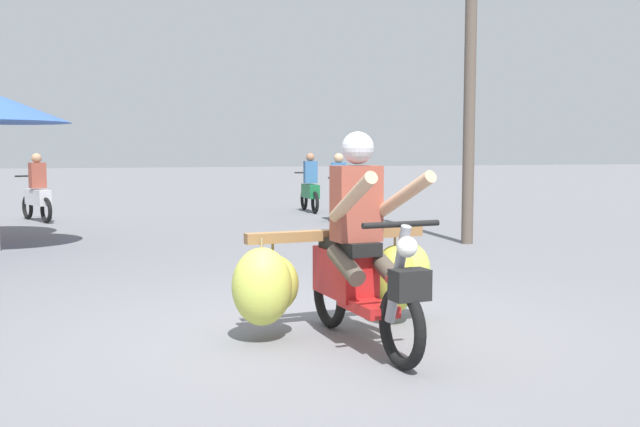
{
  "coord_description": "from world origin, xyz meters",
  "views": [
    {
      "loc": [
        -1.65,
        -5.26,
        1.43
      ],
      "look_at": [
        0.22,
        0.52,
        0.9
      ],
      "focal_mm": 39.68,
      "sensor_mm": 36.0,
      "label": 1
    }
  ],
  "objects_px": {
    "utility_pole": "(470,50)",
    "motorbike_distant_ahead_left": "(37,194)",
    "motorbike_distant_ahead_right": "(339,194)",
    "motorbike_main_loaded": "(340,269)",
    "motorbike_distant_far_ahead": "(310,188)"
  },
  "relations": [
    {
      "from": "motorbike_distant_ahead_left",
      "to": "motorbike_distant_ahead_right",
      "type": "xyz_separation_m",
      "value": [
        5.88,
        -1.89,
        0.0
      ]
    },
    {
      "from": "motorbike_distant_ahead_left",
      "to": "motorbike_distant_far_ahead",
      "type": "bearing_deg",
      "value": 4.27
    },
    {
      "from": "motorbike_distant_ahead_left",
      "to": "motorbike_distant_ahead_right",
      "type": "bearing_deg",
      "value": -17.81
    },
    {
      "from": "motorbike_distant_ahead_left",
      "to": "utility_pole",
      "type": "relative_size",
      "value": 0.26
    },
    {
      "from": "motorbike_distant_far_ahead",
      "to": "utility_pole",
      "type": "height_order",
      "value": "utility_pole"
    },
    {
      "from": "utility_pole",
      "to": "motorbike_distant_far_ahead",
      "type": "bearing_deg",
      "value": 95.8
    },
    {
      "from": "utility_pole",
      "to": "motorbike_distant_ahead_left",
      "type": "bearing_deg",
      "value": 138.72
    },
    {
      "from": "motorbike_main_loaded",
      "to": "motorbike_distant_ahead_right",
      "type": "xyz_separation_m",
      "value": [
        3.02,
        8.58,
        0.04
      ]
    },
    {
      "from": "motorbike_distant_ahead_left",
      "to": "utility_pole",
      "type": "distance_m",
      "value": 9.14
    },
    {
      "from": "motorbike_main_loaded",
      "to": "motorbike_distant_ahead_left",
      "type": "relative_size",
      "value": 1.17
    },
    {
      "from": "motorbike_distant_far_ahead",
      "to": "utility_pole",
      "type": "bearing_deg",
      "value": -84.2
    },
    {
      "from": "motorbike_main_loaded",
      "to": "motorbike_distant_ahead_left",
      "type": "bearing_deg",
      "value": 105.32
    },
    {
      "from": "utility_pole",
      "to": "motorbike_main_loaded",
      "type": "bearing_deg",
      "value": -128.92
    },
    {
      "from": "motorbike_distant_far_ahead",
      "to": "utility_pole",
      "type": "distance_m",
      "value": 6.74
    },
    {
      "from": "motorbike_main_loaded",
      "to": "motorbike_distant_far_ahead",
      "type": "distance_m",
      "value": 11.36
    }
  ]
}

